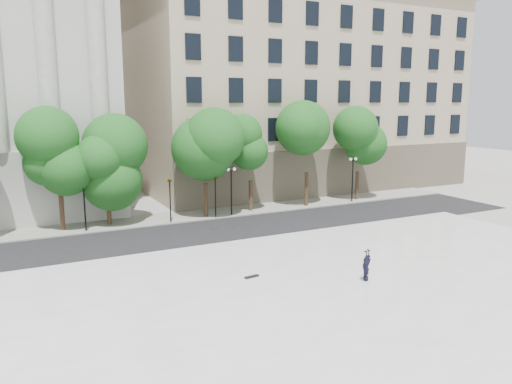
% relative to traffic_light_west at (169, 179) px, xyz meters
% --- Properties ---
extents(ground, '(160.00, 160.00, 0.00)m').
position_rel_traffic_light_west_xyz_m(ground, '(-0.46, -22.30, -3.65)').
color(ground, '#B2B0A8').
rests_on(ground, ground).
extents(plaza, '(44.00, 22.00, 0.45)m').
position_rel_traffic_light_west_xyz_m(plaza, '(-0.46, -19.30, -3.43)').
color(plaza, white).
rests_on(plaza, ground).
extents(street, '(60.00, 8.00, 0.02)m').
position_rel_traffic_light_west_xyz_m(street, '(-0.46, -4.30, -3.64)').
color(street, black).
rests_on(street, ground).
extents(far_sidewalk, '(60.00, 4.00, 0.12)m').
position_rel_traffic_light_west_xyz_m(far_sidewalk, '(-0.46, 1.70, -3.59)').
color(far_sidewalk, '#9D9A91').
rests_on(far_sidewalk, ground).
extents(building_east, '(36.00, 26.15, 23.00)m').
position_rel_traffic_light_west_xyz_m(building_east, '(19.54, 16.61, 7.49)').
color(building_east, tan).
rests_on(building_east, ground).
extents(traffic_light_west, '(0.48, 1.66, 4.16)m').
position_rel_traffic_light_west_xyz_m(traffic_light_west, '(0.00, 0.00, 0.00)').
color(traffic_light_west, black).
rests_on(traffic_light_west, ground).
extents(traffic_light_east, '(0.96, 1.96, 4.28)m').
position_rel_traffic_light_west_xyz_m(traffic_light_east, '(3.91, 0.00, 0.12)').
color(traffic_light_east, black).
rests_on(traffic_light_east, ground).
extents(person_lying, '(1.18, 1.77, 0.45)m').
position_rel_traffic_light_west_xyz_m(person_lying, '(4.83, -18.40, -2.98)').
color(person_lying, black).
rests_on(person_lying, plaza).
extents(skateboard, '(0.85, 0.32, 0.09)m').
position_rel_traffic_light_west_xyz_m(skateboard, '(-0.28, -15.25, -3.16)').
color(skateboard, black).
rests_on(skateboard, plaza).
extents(street_trees, '(46.62, 5.54, 8.09)m').
position_rel_traffic_light_west_xyz_m(street_trees, '(-1.30, 1.18, 1.69)').
color(street_trees, '#382619').
rests_on(street_trees, ground).
extents(lamp_posts, '(38.66, 0.28, 4.43)m').
position_rel_traffic_light_west_xyz_m(lamp_posts, '(-0.26, 0.30, -0.72)').
color(lamp_posts, black).
rests_on(lamp_posts, ground).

